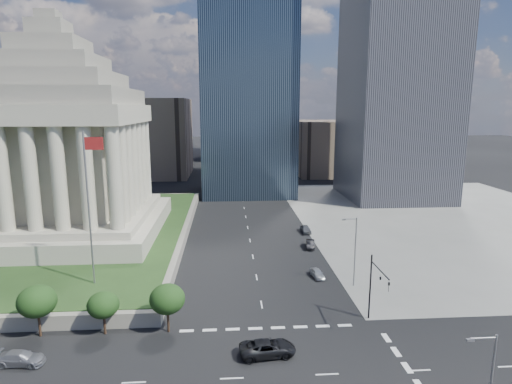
{
  "coord_description": "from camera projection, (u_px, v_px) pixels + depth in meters",
  "views": [
    {
      "loc": [
        -4.2,
        -30.77,
        24.77
      ],
      "look_at": [
        -0.9,
        17.25,
        15.28
      ],
      "focal_mm": 30.0,
      "sensor_mm": 36.0,
      "label": 1
    }
  ],
  "objects": [
    {
      "name": "plaza_terrace",
      "position": [
        12.0,
        236.0,
        80.93
      ],
      "size": [
        66.0,
        70.0,
        1.8
      ],
      "primitive_type": "cube",
      "color": "slate",
      "rests_on": "ground"
    },
    {
      "name": "pickup_truck",
      "position": [
        268.0,
        348.0,
        43.4
      ],
      "size": [
        6.02,
        3.26,
        1.6
      ],
      "primitive_type": "imported",
      "rotation": [
        0.0,
        0.0,
        1.68
      ],
      "color": "black",
      "rests_on": "ground"
    },
    {
      "name": "street_lamp_north",
      "position": [
        354.0,
        248.0,
        59.46
      ],
      "size": [
        2.13,
        0.22,
        10.0
      ],
      "color": "slate",
      "rests_on": "ground"
    },
    {
      "name": "sidewalk_ne",
      "position": [
        449.0,
        219.0,
        97.01
      ],
      "size": [
        68.0,
        90.0,
        0.03
      ],
      "primitive_type": "cube",
      "color": "slate",
      "rests_on": "ground"
    },
    {
      "name": "plaza_lawn",
      "position": [
        12.0,
        231.0,
        80.74
      ],
      "size": [
        64.0,
        68.0,
        0.1
      ],
      "primitive_type": "cube",
      "color": "#203917",
      "rests_on": "plaza_terrace"
    },
    {
      "name": "traffic_signal_ne",
      "position": [
        376.0,
        283.0,
        48.42
      ],
      "size": [
        0.3,
        5.74,
        8.0
      ],
      "color": "black",
      "rests_on": "ground"
    },
    {
      "name": "highrise_ne",
      "position": [
        402.0,
        9.0,
        111.53
      ],
      "size": [
        26.0,
        28.0,
        100.0
      ],
      "primitive_type": "cube",
      "color": "black",
      "rests_on": "ground"
    },
    {
      "name": "parked_sedan_near",
      "position": [
        317.0,
        273.0,
        63.48
      ],
      "size": [
        3.82,
        1.95,
        1.25
      ],
      "primitive_type": "imported",
      "rotation": [
        0.0,
        0.0,
        0.13
      ],
      "color": "#999DA1",
      "rests_on": "ground"
    },
    {
      "name": "ground",
      "position": [
        241.0,
        189.0,
        133.07
      ],
      "size": [
        500.0,
        500.0,
        0.0
      ],
      "primitive_type": "plane",
      "color": "black",
      "rests_on": "ground"
    },
    {
      "name": "war_memorial",
      "position": [
        58.0,
        127.0,
        75.74
      ],
      "size": [
        34.0,
        34.0,
        39.0
      ],
      "primitive_type": null,
      "color": "#A19D87",
      "rests_on": "plaza_lawn"
    },
    {
      "name": "parked_sedan_far",
      "position": [
        306.0,
        229.0,
        86.22
      ],
      "size": [
        4.38,
        1.84,
        1.48
      ],
      "primitive_type": "imported",
      "rotation": [
        0.0,
        0.0,
        0.02
      ],
      "color": "#4D4F54",
      "rests_on": "ground"
    },
    {
      "name": "suv_grey",
      "position": [
        20.0,
        358.0,
        41.84
      ],
      "size": [
        2.33,
        4.85,
        1.36
      ],
      "primitive_type": "imported",
      "rotation": [
        0.0,
        0.0,
        1.48
      ],
      "color": "slate",
      "rests_on": "ground"
    },
    {
      "name": "midrise_glass",
      "position": [
        248.0,
        89.0,
        122.5
      ],
      "size": [
        26.0,
        26.0,
        60.0
      ],
      "primitive_type": "cube",
      "color": "black",
      "rests_on": "ground"
    },
    {
      "name": "building_filler_ne",
      "position": [
        322.0,
        147.0,
        162.65
      ],
      "size": [
        20.0,
        30.0,
        20.0
      ],
      "primitive_type": "cube",
      "color": "brown",
      "rests_on": "ground"
    },
    {
      "name": "building_filler_nw",
      "position": [
        157.0,
        138.0,
        157.7
      ],
      "size": [
        24.0,
        30.0,
        28.0
      ],
      "primitive_type": "cube",
      "color": "brown",
      "rests_on": "ground"
    },
    {
      "name": "flagpole",
      "position": [
        89.0,
        201.0,
        54.67
      ],
      "size": [
        2.52,
        0.24,
        20.0
      ],
      "color": "slate",
      "rests_on": "plaza_lawn"
    },
    {
      "name": "parked_sedan_mid",
      "position": [
        310.0,
        244.0,
        76.74
      ],
      "size": [
        2.13,
        4.36,
        1.38
      ],
      "primitive_type": "imported",
      "rotation": [
        0.0,
        0.0,
        -0.17
      ],
      "color": "black",
      "rests_on": "ground"
    }
  ]
}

